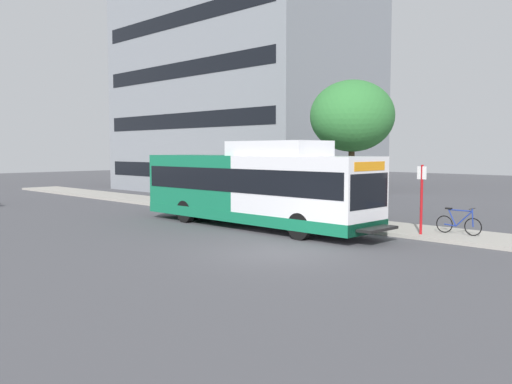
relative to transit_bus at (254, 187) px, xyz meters
name	(u,v)px	position (x,y,z in m)	size (l,w,h in m)	color
ground_plane	(138,228)	(-3.62, 3.30, -1.70)	(120.00, 120.00, 0.00)	#4C4C51
sidewalk_curb	(284,216)	(3.38, 1.30, -1.63)	(3.00, 56.00, 0.14)	#A8A399
transit_bus	(254,187)	(0.00, 0.00, 0.00)	(2.58, 12.25, 3.65)	white
bus_stop_sign_pole	(422,194)	(2.39, -6.44, -0.05)	(0.10, 0.36, 2.60)	red
bicycle_parked	(459,223)	(3.38, -7.44, -1.14)	(0.52, 1.76, 1.02)	black
street_tree_near_stop	(352,116)	(4.36, -1.92, 3.10)	(3.80, 3.80, 6.30)	#4C3823
apartment_tower_backdrop	(240,7)	(13.37, 14.97, 12.66)	(11.55, 19.94, 28.73)	gray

